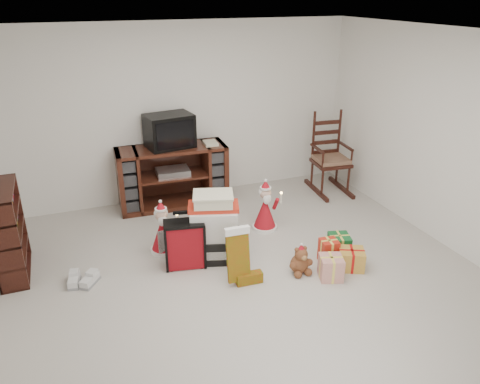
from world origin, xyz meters
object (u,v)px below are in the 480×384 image
(gift_cluster, at_px, (341,256))
(mrs_claus_figurine, at_px, (163,232))
(red_suitcase, at_px, (185,244))
(sneaker_pair, at_px, (82,280))
(gift_pile, at_px, (214,231))
(bookshelf, at_px, (9,233))
(santa_figurine, at_px, (265,210))
(tv_stand, at_px, (173,176))
(teddy_bear, at_px, (300,261))
(rocking_chair, at_px, (329,163))
(crt_television, at_px, (169,131))

(gift_cluster, bearing_deg, mrs_claus_figurine, 149.87)
(red_suitcase, distance_m, sneaker_pair, 1.14)
(gift_pile, bearing_deg, bookshelf, -175.34)
(red_suitcase, xyz_separation_m, gift_cluster, (1.63, -0.63, -0.16))
(santa_figurine, xyz_separation_m, sneaker_pair, (-2.31, -0.44, -0.21))
(tv_stand, bearing_deg, mrs_claus_figurine, -106.04)
(teddy_bear, bearing_deg, bookshelf, 158.48)
(rocking_chair, relative_size, crt_television, 1.86)
(rocking_chair, distance_m, gift_cluster, 2.23)
(gift_pile, height_order, teddy_bear, gift_pile)
(bookshelf, bearing_deg, mrs_claus_figurine, -5.16)
(bookshelf, distance_m, teddy_bear, 3.13)
(gift_cluster, bearing_deg, bookshelf, 160.80)
(santa_figurine, distance_m, gift_cluster, 1.21)
(red_suitcase, xyz_separation_m, teddy_bear, (1.13, -0.59, -0.14))
(bookshelf, relative_size, rocking_chair, 0.80)
(rocking_chair, distance_m, crt_television, 2.47)
(gift_pile, distance_m, teddy_bear, 1.03)
(tv_stand, bearing_deg, sneaker_pair, -127.65)
(gift_pile, bearing_deg, tv_stand, 110.51)
(tv_stand, relative_size, santa_figurine, 2.28)
(rocking_chair, xyz_separation_m, crt_television, (-2.35, 0.34, 0.66))
(tv_stand, relative_size, bookshelf, 1.54)
(teddy_bear, height_order, sneaker_pair, teddy_bear)
(tv_stand, xyz_separation_m, gift_pile, (0.08, -1.59, -0.09))
(bookshelf, relative_size, teddy_bear, 3.16)
(gift_cluster, height_order, crt_television, crt_television)
(teddy_bear, distance_m, santa_figurine, 1.09)
(sneaker_pair, xyz_separation_m, gift_cluster, (2.75, -0.68, 0.07))
(tv_stand, height_order, red_suitcase, tv_stand)
(teddy_bear, relative_size, gift_cluster, 0.41)
(tv_stand, relative_size, crt_television, 2.29)
(teddy_bear, bearing_deg, tv_stand, 110.69)
(santa_figurine, xyz_separation_m, crt_television, (-0.92, 1.18, 0.83))
(mrs_claus_figurine, bearing_deg, gift_pile, -33.03)
(red_suitcase, distance_m, teddy_bear, 1.28)
(bookshelf, distance_m, gift_cluster, 3.62)
(red_suitcase, relative_size, sneaker_pair, 1.77)
(gift_pile, relative_size, red_suitcase, 1.22)
(rocking_chair, relative_size, gift_pile, 1.61)
(rocking_chair, xyz_separation_m, gift_pile, (-2.27, -1.27, -0.09))
(tv_stand, relative_size, mrs_claus_figurine, 2.37)
(rocking_chair, distance_m, teddy_bear, 2.46)
(gift_pile, bearing_deg, teddy_bear, -23.15)
(red_suitcase, relative_size, gift_cluster, 0.82)
(tv_stand, relative_size, sneaker_pair, 4.27)
(teddy_bear, xyz_separation_m, crt_television, (-0.85, 2.26, 0.95))
(red_suitcase, bearing_deg, rocking_chair, 38.07)
(tv_stand, distance_m, sneaker_pair, 2.16)
(santa_figurine, bearing_deg, bookshelf, 178.82)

